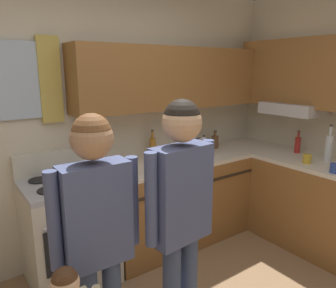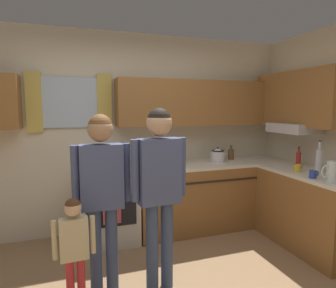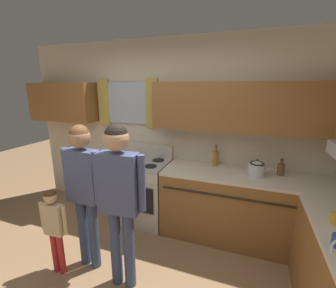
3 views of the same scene
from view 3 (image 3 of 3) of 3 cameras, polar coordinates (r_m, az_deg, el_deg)
back_wall_unit at (r=3.29m, az=0.45°, el=5.50°), size 4.60×0.42×2.60m
kitchen_counter_run at (r=2.89m, az=25.05°, el=-18.48°), size 2.17×1.85×0.90m
stove_oven at (r=3.44m, az=-5.92°, el=-11.32°), size 0.69×0.67×1.10m
bottle_squat_brown at (r=3.09m, az=26.36°, el=-5.63°), size 0.08×0.08×0.21m
bottle_oil_amber at (r=3.16m, az=11.78°, el=-3.37°), size 0.06×0.06×0.29m
mug_mustard_yellow at (r=2.28m, az=36.45°, el=-14.78°), size 0.12×0.08×0.09m
stovetop_kettle at (r=2.95m, az=21.30°, el=-5.62°), size 0.27×0.20×0.21m
adult_holding_child at (r=2.52m, az=-20.30°, el=-8.74°), size 0.50×0.22×1.59m
adult_in_plaid at (r=2.17m, az=-12.09°, el=-11.03°), size 0.51×0.22×1.64m
small_child at (r=2.72m, az=-26.59°, el=-17.07°), size 0.32×0.13×0.96m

